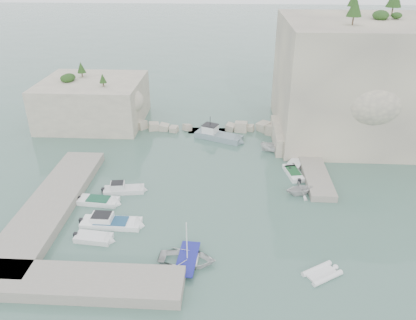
# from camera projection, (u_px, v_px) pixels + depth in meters

# --- Properties ---
(ground) EXTENTS (400.00, 400.00, 0.00)m
(ground) POSITION_uv_depth(u_px,v_px,m) (205.00, 209.00, 45.03)
(ground) COLOR #496D61
(ground) RESTS_ON ground
(cliff_east) EXTENTS (26.00, 22.00, 17.00)m
(cliff_east) POSITION_uv_depth(u_px,v_px,m) (368.00, 79.00, 60.39)
(cliff_east) COLOR beige
(cliff_east) RESTS_ON ground
(cliff_terrace) EXTENTS (8.00, 10.00, 2.50)m
(cliff_terrace) POSITION_uv_depth(u_px,v_px,m) (300.00, 136.00, 59.78)
(cliff_terrace) COLOR beige
(cliff_terrace) RESTS_ON ground
(outcrop_west) EXTENTS (16.00, 14.00, 7.00)m
(outcrop_west) POSITION_uv_depth(u_px,v_px,m) (93.00, 101.00, 66.64)
(outcrop_west) COLOR beige
(outcrop_west) RESTS_ON ground
(quay_west) EXTENTS (5.00, 24.00, 1.10)m
(quay_west) POSITION_uv_depth(u_px,v_px,m) (51.00, 205.00, 44.76)
(quay_west) COLOR #9E9689
(quay_west) RESTS_ON ground
(quay_south) EXTENTS (18.00, 4.00, 1.10)m
(quay_south) POSITION_uv_depth(u_px,v_px,m) (77.00, 283.00, 34.19)
(quay_south) COLOR #9E9689
(quay_south) RESTS_ON ground
(ledge_east) EXTENTS (3.00, 16.00, 0.80)m
(ledge_east) POSITION_uv_depth(u_px,v_px,m) (313.00, 166.00, 53.04)
(ledge_east) COLOR #9E9689
(ledge_east) RESTS_ON ground
(breakwater) EXTENTS (28.00, 3.00, 1.40)m
(breakwater) POSITION_uv_depth(u_px,v_px,m) (207.00, 127.00, 64.29)
(breakwater) COLOR beige
(breakwater) RESTS_ON ground
(motorboat_c) EXTENTS (5.10, 2.25, 0.70)m
(motorboat_c) POSITION_uv_depth(u_px,v_px,m) (99.00, 203.00, 46.03)
(motorboat_c) COLOR white
(motorboat_c) RESTS_ON ground
(motorboat_d) EXTENTS (6.85, 2.16, 1.40)m
(motorboat_d) POSITION_uv_depth(u_px,v_px,m) (112.00, 225.00, 42.29)
(motorboat_d) COLOR white
(motorboat_d) RESTS_ON ground
(motorboat_b) EXTENTS (5.35, 2.44, 1.40)m
(motorboat_b) POSITION_uv_depth(u_px,v_px,m) (124.00, 192.00, 48.18)
(motorboat_b) COLOR silver
(motorboat_b) RESTS_ON ground
(motorboat_e) EXTENTS (4.11, 2.01, 0.70)m
(motorboat_e) POSITION_uv_depth(u_px,v_px,m) (94.00, 240.00, 40.11)
(motorboat_e) COLOR white
(motorboat_e) RESTS_ON ground
(rowboat) EXTENTS (5.53, 4.13, 1.09)m
(rowboat) POSITION_uv_depth(u_px,v_px,m) (187.00, 263.00, 37.20)
(rowboat) COLOR silver
(rowboat) RESTS_ON ground
(inflatable_dinghy) EXTENTS (3.92, 3.36, 0.44)m
(inflatable_dinghy) POSITION_uv_depth(u_px,v_px,m) (322.00, 275.00, 35.79)
(inflatable_dinghy) COLOR white
(inflatable_dinghy) RESTS_ON ground
(tender_east_a) EXTENTS (4.15, 3.82, 1.82)m
(tender_east_a) POSITION_uv_depth(u_px,v_px,m) (299.00, 194.00, 47.68)
(tender_east_a) COLOR silver
(tender_east_a) RESTS_ON ground
(tender_east_b) EXTENTS (2.50, 4.85, 0.70)m
(tender_east_b) POSITION_uv_depth(u_px,v_px,m) (293.00, 175.00, 51.82)
(tender_east_b) COLOR white
(tender_east_b) RESTS_ON ground
(tender_east_c) EXTENTS (3.94, 5.60, 0.70)m
(tender_east_c) POSITION_uv_depth(u_px,v_px,m) (296.00, 164.00, 54.41)
(tender_east_c) COLOR silver
(tender_east_c) RESTS_ON ground
(tender_east_d) EXTENTS (4.20, 2.43, 1.53)m
(tender_east_d) POSITION_uv_depth(u_px,v_px,m) (274.00, 152.00, 57.80)
(tender_east_d) COLOR silver
(tender_east_d) RESTS_ON ground
(work_boat) EXTENTS (8.20, 5.27, 2.20)m
(work_boat) POSITION_uv_depth(u_px,v_px,m) (219.00, 139.00, 61.79)
(work_boat) COLOR slate
(work_boat) RESTS_ON ground
(rowboat_mast) EXTENTS (0.10, 0.10, 4.20)m
(rowboat_mast) POSITION_uv_depth(u_px,v_px,m) (187.00, 240.00, 35.99)
(rowboat_mast) COLOR white
(rowboat_mast) RESTS_ON rowboat
(vegetation) EXTENTS (53.48, 13.88, 13.40)m
(vegetation) POSITION_uv_depth(u_px,v_px,m) (340.00, 11.00, 57.59)
(vegetation) COLOR #1E4219
(vegetation) RESTS_ON ground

